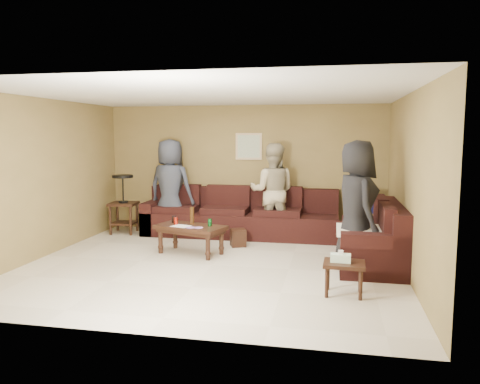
{
  "coord_description": "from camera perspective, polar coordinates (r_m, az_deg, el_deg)",
  "views": [
    {
      "loc": [
        1.73,
        -6.56,
        1.93
      ],
      "look_at": [
        0.25,
        0.85,
        1.0
      ],
      "focal_mm": 35.0,
      "sensor_mm": 36.0,
      "label": 1
    }
  ],
  "objects": [
    {
      "name": "person_left",
      "position": [
        9.11,
        -8.46,
        0.6
      ],
      "size": [
        0.99,
        0.73,
        1.85
      ],
      "primitive_type": "imported",
      "rotation": [
        0.0,
        0.0,
        2.97
      ],
      "color": "#2E3240",
      "rests_on": "ground"
    },
    {
      "name": "wall_art",
      "position": [
        9.19,
        1.07,
        5.58
      ],
      "size": [
        0.52,
        0.04,
        0.52
      ],
      "color": "tan",
      "rests_on": "ground"
    },
    {
      "name": "person_right",
      "position": [
        6.84,
        14.0,
        -1.61
      ],
      "size": [
        0.86,
        1.05,
        1.86
      ],
      "primitive_type": "imported",
      "rotation": [
        0.0,
        0.0,
        1.91
      ],
      "color": "black",
      "rests_on": "ground"
    },
    {
      "name": "room",
      "position": [
        6.79,
        -3.48,
        4.75
      ],
      "size": [
        5.6,
        5.5,
        2.5
      ],
      "color": "beige",
      "rests_on": "ground"
    },
    {
      "name": "end_table_left",
      "position": [
        9.45,
        -14.03,
        -1.29
      ],
      "size": [
        0.55,
        0.55,
        1.15
      ],
      "rotation": [
        0.0,
        0.0,
        0.11
      ],
      "color": "black",
      "rests_on": "ground"
    },
    {
      "name": "side_table_right",
      "position": [
        5.83,
        12.49,
        -8.79
      ],
      "size": [
        0.5,
        0.42,
        0.55
      ],
      "rotation": [
        0.0,
        0.0,
        -0.04
      ],
      "color": "black",
      "rests_on": "ground"
    },
    {
      "name": "sectional_sofa",
      "position": [
        8.29,
        4.74,
        -4.17
      ],
      "size": [
        4.65,
        2.9,
        0.97
      ],
      "color": "black",
      "rests_on": "ground"
    },
    {
      "name": "waste_bin",
      "position": [
        8.16,
        -0.24,
        -5.59
      ],
      "size": [
        0.33,
        0.33,
        0.3
      ],
      "primitive_type": "cube",
      "rotation": [
        0.0,
        0.0,
        0.39
      ],
      "color": "black",
      "rests_on": "ground"
    },
    {
      "name": "coffee_table",
      "position": [
        7.64,
        -6.05,
        -4.6
      ],
      "size": [
        1.23,
        0.86,
        0.75
      ],
      "rotation": [
        0.0,
        0.0,
        -0.3
      ],
      "color": "black",
      "rests_on": "ground"
    },
    {
      "name": "person_middle",
      "position": [
        8.67,
        3.97,
        0.1
      ],
      "size": [
        0.88,
        0.7,
        1.78
      ],
      "primitive_type": "imported",
      "rotation": [
        0.0,
        0.0,
        3.17
      ],
      "color": "tan",
      "rests_on": "ground"
    }
  ]
}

